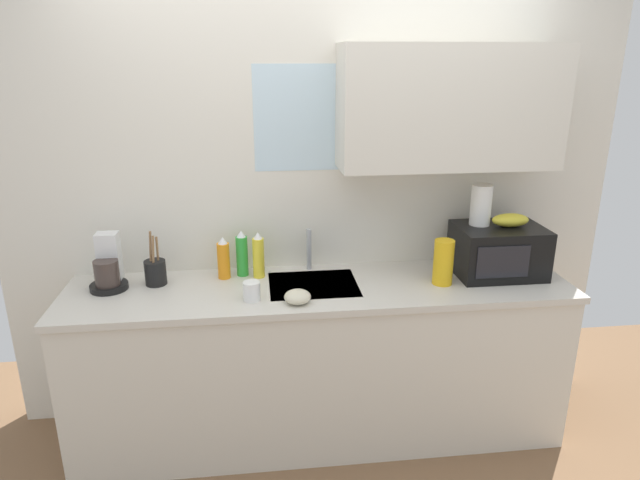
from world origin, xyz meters
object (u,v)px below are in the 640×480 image
(utensil_crock, at_px, (155,272))
(paper_towel_roll, at_px, (481,205))
(dish_soap_bottle_green, at_px, (242,254))
(microwave, at_px, (498,250))
(coffee_maker, at_px, (108,268))
(dish_soap_bottle_yellow, at_px, (258,256))
(cereal_canister, at_px, (443,262))
(mug_white, at_px, (252,291))
(small_bowl, at_px, (298,297))
(banana_bunch, at_px, (510,220))
(dish_soap_bottle_orange, at_px, (224,259))

(utensil_crock, bearing_deg, paper_towel_roll, -0.66)
(paper_towel_roll, bearing_deg, dish_soap_bottle_green, 175.73)
(microwave, relative_size, paper_towel_roll, 2.09)
(paper_towel_roll, height_order, coffee_maker, paper_towel_roll)
(paper_towel_roll, height_order, dish_soap_bottle_yellow, paper_towel_roll)
(cereal_canister, bearing_deg, mug_white, -174.82)
(paper_towel_roll, height_order, utensil_crock, paper_towel_roll)
(paper_towel_roll, relative_size, coffee_maker, 0.79)
(dish_soap_bottle_yellow, bearing_deg, dish_soap_bottle_green, 157.02)
(dish_soap_bottle_green, bearing_deg, coffee_maker, -172.66)
(cereal_canister, height_order, small_bowl, cereal_canister)
(microwave, relative_size, dish_soap_bottle_yellow, 1.82)
(utensil_crock, bearing_deg, banana_bunch, -2.13)
(paper_towel_roll, bearing_deg, utensil_crock, 179.34)
(cereal_canister, bearing_deg, paper_towel_roll, 32.01)
(dish_soap_bottle_orange, bearing_deg, cereal_canister, -10.72)
(dish_soap_bottle_green, relative_size, dish_soap_bottle_orange, 1.10)
(coffee_maker, bearing_deg, mug_white, -18.87)
(mug_white, bearing_deg, utensil_crock, 152.38)
(dish_soap_bottle_green, height_order, utensil_crock, utensil_crock)
(paper_towel_roll, relative_size, cereal_canister, 0.92)
(coffee_maker, xyz_separation_m, small_bowl, (0.95, -0.31, -0.07))
(dish_soap_bottle_yellow, xyz_separation_m, mug_white, (-0.04, -0.30, -0.07))
(coffee_maker, height_order, cereal_canister, coffee_maker)
(dish_soap_bottle_green, xyz_separation_m, small_bowl, (0.27, -0.40, -0.09))
(banana_bunch, relative_size, dish_soap_bottle_orange, 0.87)
(banana_bunch, xyz_separation_m, cereal_canister, (-0.39, -0.10, -0.19))
(mug_white, distance_m, utensil_crock, 0.56)
(banana_bunch, xyz_separation_m, dish_soap_bottle_green, (-1.43, 0.15, -0.19))
(dish_soap_bottle_green, bearing_deg, dish_soap_bottle_yellow, -22.98)
(small_bowl, bearing_deg, cereal_canister, 10.98)
(banana_bunch, relative_size, cereal_canister, 0.84)
(dish_soap_bottle_yellow, relative_size, dish_soap_bottle_orange, 1.10)
(microwave, bearing_deg, paper_towel_roll, 152.62)
(microwave, relative_size, small_bowl, 3.54)
(paper_towel_roll, bearing_deg, microwave, -27.38)
(dish_soap_bottle_green, height_order, dish_soap_bottle_orange, dish_soap_bottle_green)
(cereal_canister, height_order, mug_white, cereal_canister)
(mug_white, bearing_deg, paper_towel_roll, 11.02)
(coffee_maker, distance_m, dish_soap_bottle_yellow, 0.77)
(mug_white, xyz_separation_m, small_bowl, (0.22, -0.06, -0.02))
(dish_soap_bottle_orange, xyz_separation_m, small_bowl, (0.37, -0.37, -0.08))
(dish_soap_bottle_green, bearing_deg, microwave, -6.09)
(small_bowl, bearing_deg, mug_white, 164.74)
(dish_soap_bottle_green, xyz_separation_m, mug_white, (0.05, -0.34, -0.07))
(dish_soap_bottle_orange, height_order, small_bowl, dish_soap_bottle_orange)
(cereal_canister, distance_m, utensil_crock, 1.50)
(paper_towel_roll, xyz_separation_m, cereal_canister, (-0.24, -0.15, -0.26))
(coffee_maker, distance_m, dish_soap_bottle_orange, 0.58)
(microwave, distance_m, dish_soap_bottle_green, 1.39)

